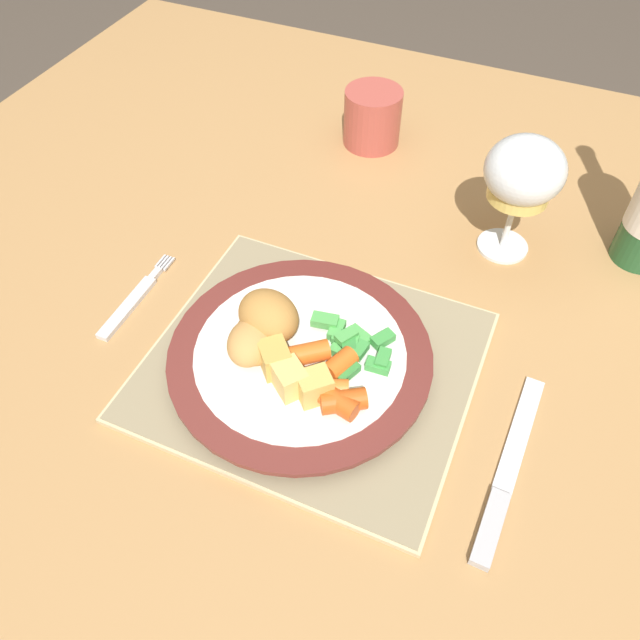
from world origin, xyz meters
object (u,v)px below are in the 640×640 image
(fork, at_px, (133,301))
(wine_glass, at_px, (524,175))
(table_knife, at_px, (505,481))
(drinking_cup, at_px, (373,116))
(dining_table, at_px, (368,304))
(dinner_plate, at_px, (300,357))

(fork, distance_m, wine_glass, 0.45)
(table_knife, relative_size, drinking_cup, 2.56)
(dining_table, relative_size, fork, 9.60)
(dining_table, distance_m, wine_glass, 0.25)
(dinner_plate, xyz_separation_m, wine_glass, (0.15, 0.26, 0.09))
(drinking_cup, bearing_deg, dining_table, -69.22)
(dining_table, height_order, drinking_cup, drinking_cup)
(fork, xyz_separation_m, wine_glass, (0.36, 0.25, 0.10))
(dinner_plate, height_order, table_knife, dinner_plate)
(fork, bearing_deg, wine_glass, 35.52)
(dinner_plate, relative_size, wine_glass, 1.78)
(table_knife, bearing_deg, dinner_plate, 168.92)
(dinner_plate, height_order, wine_glass, wine_glass)
(dinner_plate, distance_m, drinking_cup, 0.41)
(table_knife, bearing_deg, wine_glass, 103.13)
(wine_glass, bearing_deg, dining_table, -150.30)
(dinner_plate, height_order, drinking_cup, drinking_cup)
(dining_table, xyz_separation_m, table_knife, (0.21, -0.22, 0.09))
(dinner_plate, relative_size, fork, 1.95)
(dining_table, relative_size, dinner_plate, 4.91)
(fork, height_order, drinking_cup, drinking_cup)
(wine_glass, bearing_deg, dinner_plate, -119.67)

